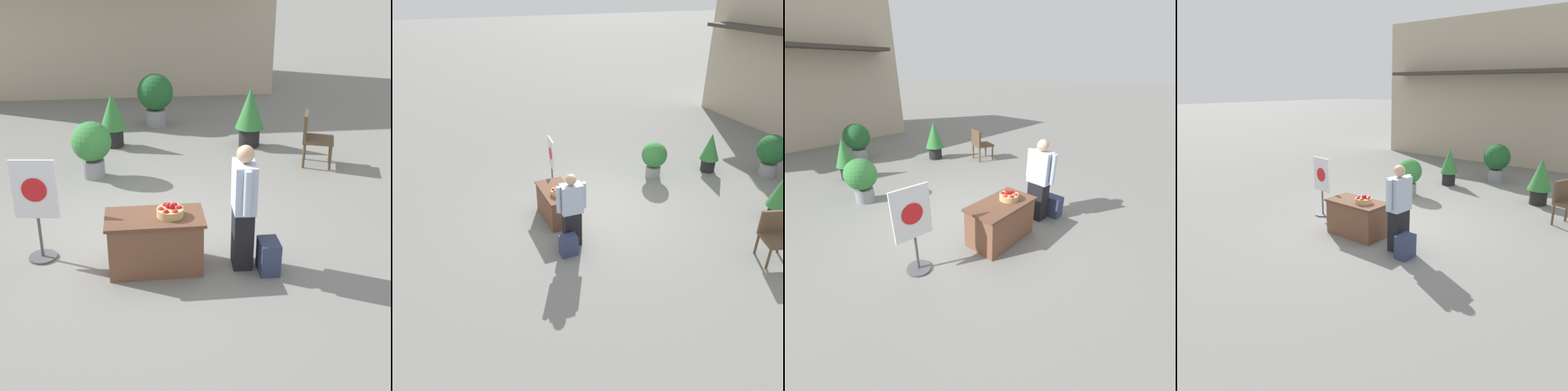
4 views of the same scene
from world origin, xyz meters
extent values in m
plane|color=slate|center=(0.00, 0.00, 0.00)|extent=(120.00, 120.00, 0.00)
cube|color=brown|center=(-0.09, -0.92, 0.34)|extent=(1.13, 0.61, 0.67)
cube|color=brown|center=(-0.09, -0.92, 0.69)|extent=(1.20, 0.65, 0.04)
cylinder|color=tan|center=(0.09, -0.93, 0.76)|extent=(0.33, 0.33, 0.10)
sphere|color=red|center=(0.21, -0.92, 0.80)|extent=(0.08, 0.08, 0.08)
sphere|color=red|center=(0.16, -0.84, 0.80)|extent=(0.08, 0.08, 0.08)
sphere|color=#A30F14|center=(0.04, -0.83, 0.80)|extent=(0.08, 0.08, 0.08)
sphere|color=red|center=(-0.02, -0.94, 0.80)|extent=(0.08, 0.08, 0.08)
sphere|color=#A30F14|center=(0.04, -1.03, 0.80)|extent=(0.08, 0.08, 0.08)
sphere|color=red|center=(0.15, -1.03, 0.80)|extent=(0.08, 0.08, 0.08)
sphere|color=#A30F14|center=(0.08, -0.90, 0.83)|extent=(0.08, 0.08, 0.08)
sphere|color=#A30F14|center=(0.12, -0.93, 0.83)|extent=(0.08, 0.08, 0.08)
cube|color=black|center=(0.98, -0.97, 0.38)|extent=(0.26, 0.35, 0.77)
cube|color=silver|center=(0.98, -0.97, 1.07)|extent=(0.28, 0.43, 0.60)
sphere|color=tan|center=(0.98, -0.97, 1.48)|extent=(0.21, 0.21, 0.21)
cylinder|color=silver|center=(0.97, -1.23, 1.09)|extent=(0.09, 0.09, 0.55)
cylinder|color=silver|center=(0.99, -0.71, 1.09)|extent=(0.09, 0.09, 0.55)
cube|color=#2D3856|center=(1.28, -1.17, 0.21)|extent=(0.24, 0.34, 0.42)
cylinder|color=#4C4C51|center=(-1.54, -0.53, 0.01)|extent=(0.36, 0.36, 0.03)
cylinder|color=#4C4C51|center=(-1.54, -0.53, 0.31)|extent=(0.04, 0.04, 0.55)
cube|color=silver|center=(-1.54, -0.53, 0.96)|extent=(0.56, 0.09, 0.77)
cylinder|color=red|center=(-1.54, -0.55, 0.96)|extent=(0.31, 0.04, 0.31)
cylinder|color=brown|center=(3.34, 2.53, 0.23)|extent=(0.05, 0.05, 0.45)
cylinder|color=brown|center=(3.19, 2.08, 0.23)|extent=(0.05, 0.05, 0.45)
cylinder|color=brown|center=(2.89, 2.68, 0.23)|extent=(0.05, 0.05, 0.45)
cylinder|color=brown|center=(2.74, 2.24, 0.23)|extent=(0.05, 0.05, 0.45)
cube|color=brown|center=(3.04, 2.38, 0.48)|extent=(0.70, 0.70, 0.06)
cube|color=brown|center=(2.81, 2.46, 0.74)|extent=(0.24, 0.54, 0.46)
cylinder|color=black|center=(-0.72, 3.86, 0.18)|extent=(0.39, 0.39, 0.36)
cone|color=#337A38|center=(-0.72, 3.86, 0.74)|extent=(0.53, 0.53, 0.75)
cylinder|color=gray|center=(0.19, 5.18, 0.19)|extent=(0.44, 0.44, 0.38)
sphere|color=#1E5628|center=(0.19, 5.18, 0.78)|extent=(0.80, 0.80, 0.80)
cylinder|color=black|center=(2.01, 3.58, 0.19)|extent=(0.42, 0.42, 0.38)
cone|color=#337A38|center=(2.01, 3.58, 0.79)|extent=(0.58, 0.58, 0.82)
cylinder|color=gray|center=(-1.04, 2.23, 0.15)|extent=(0.40, 0.40, 0.30)
sphere|color=#337A38|center=(-1.04, 2.23, 0.65)|extent=(0.69, 0.69, 0.69)
camera|label=1|loc=(-0.26, -6.81, 3.61)|focal=50.00mm
camera|label=2|loc=(6.97, -3.25, 4.71)|focal=35.00mm
camera|label=3|loc=(-3.13, -3.28, 2.71)|focal=24.00mm
camera|label=4|loc=(4.82, -6.20, 2.91)|focal=35.00mm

